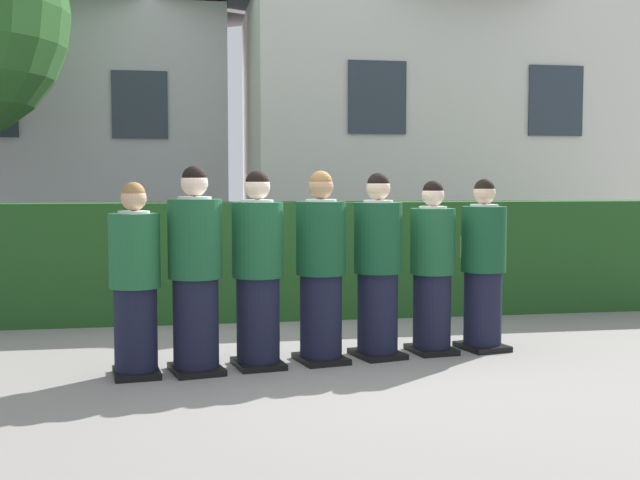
# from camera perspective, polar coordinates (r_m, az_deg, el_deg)

# --- Properties ---
(ground_plane) EXTENTS (60.00, 60.00, 0.00)m
(ground_plane) POSITION_cam_1_polar(r_m,az_deg,el_deg) (7.03, 0.00, -8.57)
(ground_plane) COLOR gray
(student_front_row_0) EXTENTS (0.41, 0.48, 1.54)m
(student_front_row_0) POSITION_cam_1_polar(r_m,az_deg,el_deg) (6.57, -12.90, -3.08)
(student_front_row_0) COLOR black
(student_front_row_0) RESTS_ON ground
(student_front_row_1) EXTENTS (0.48, 0.55, 1.67)m
(student_front_row_1) POSITION_cam_1_polar(r_m,az_deg,el_deg) (6.59, -8.77, -2.43)
(student_front_row_1) COLOR black
(student_front_row_1) RESTS_ON ground
(student_front_row_2) EXTENTS (0.45, 0.52, 1.64)m
(student_front_row_2) POSITION_cam_1_polar(r_m,az_deg,el_deg) (6.74, -4.40, -2.40)
(student_front_row_2) COLOR black
(student_front_row_2) RESTS_ON ground
(student_front_row_3) EXTENTS (0.46, 0.55, 1.64)m
(student_front_row_3) POSITION_cam_1_polar(r_m,az_deg,el_deg) (6.91, 0.07, -2.23)
(student_front_row_3) COLOR black
(student_front_row_3) RESTS_ON ground
(student_front_row_4) EXTENTS (0.48, 0.54, 1.62)m
(student_front_row_4) POSITION_cam_1_polar(r_m,az_deg,el_deg) (7.12, 4.09, -2.11)
(student_front_row_4) COLOR black
(student_front_row_4) RESTS_ON ground
(student_front_row_5) EXTENTS (0.42, 0.49, 1.55)m
(student_front_row_5) POSITION_cam_1_polar(r_m,az_deg,el_deg) (7.36, 7.91, -2.20)
(student_front_row_5) COLOR black
(student_front_row_5) RESTS_ON ground
(student_front_row_6) EXTENTS (0.45, 0.54, 1.57)m
(student_front_row_6) POSITION_cam_1_polar(r_m,az_deg,el_deg) (7.57, 11.42, -2.00)
(student_front_row_6) COLOR black
(student_front_row_6) RESTS_ON ground
(hedge) EXTENTS (9.91, 0.70, 1.31)m
(hedge) POSITION_cam_1_polar(r_m,az_deg,el_deg) (9.24, -2.57, -1.39)
(hedge) COLOR #214C1E
(hedge) RESTS_ON ground
(school_building_main) EXTENTS (5.53, 3.29, 6.08)m
(school_building_main) POSITION_cam_1_polar(r_m,az_deg,el_deg) (15.41, -16.75, 9.83)
(school_building_main) COLOR silver
(school_building_main) RESTS_ON ground
(school_building_annex) EXTENTS (6.81, 3.48, 6.47)m
(school_building_annex) POSITION_cam_1_polar(r_m,az_deg,el_deg) (14.48, 8.11, 11.14)
(school_building_annex) COLOR silver
(school_building_annex) RESTS_ON ground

